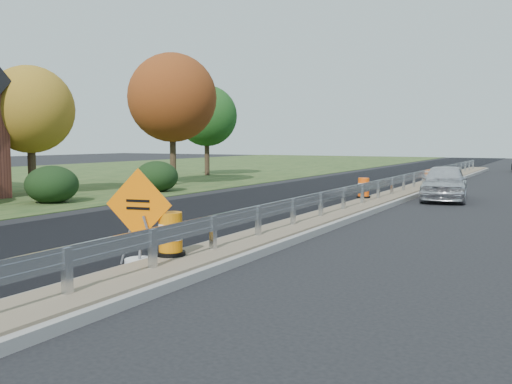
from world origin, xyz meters
The scene contains 15 objects.
ground centered at (0.00, 0.00, 0.00)m, with size 140.00×140.00×0.00m, color black.
grass_verge_near centered at (-24.00, 10.00, 0.01)m, with size 30.00×120.00×0.03m, color #243F1B.
milled_overlay centered at (-4.40, 10.00, 0.01)m, with size 7.20×120.00×0.01m, color black.
median centered at (0.00, 8.00, 0.11)m, with size 1.60×55.00×0.23m.
guardrail centered at (0.00, 9.00, 0.73)m, with size 0.10×46.15×0.72m.
hedge_mid centered at (-11.50, 0.00, 0.76)m, with size 2.09×2.09×1.52m, color black.
hedge_north centered at (-11.00, 6.00, 0.76)m, with size 2.09×2.09×1.52m, color black.
tree_near_yellow centered at (-15.00, 2.00, 3.89)m, with size 3.96×3.96×5.88m.
tree_near_red centered at (-13.00, 10.00, 4.86)m, with size 4.95×4.95×7.35m.
tree_near_back centered at (-16.00, 18.00, 4.21)m, with size 4.29×4.29×6.37m.
caution_sign centered at (-0.90, -7.29, 0.50)m, with size 1.40×0.59×1.97m.
barrel_median_near centered at (-0.38, -6.96, 0.64)m, with size 0.59×0.59×0.86m.
barrel_median_mid centered at (-0.55, 5.83, 0.61)m, with size 0.54×0.54×0.79m.
barrel_median_far centered at (0.23, 16.31, 0.62)m, with size 0.55×0.55×0.81m.
car_silver centered at (2.03, 8.67, 0.76)m, with size 1.79×4.44×1.51m, color silver.
Camera 1 is at (6.45, -15.97, 2.52)m, focal length 40.00 mm.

